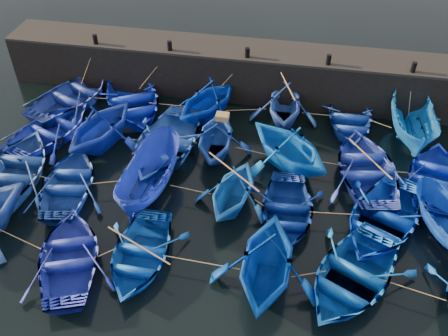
% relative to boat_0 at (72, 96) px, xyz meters
% --- Properties ---
extents(ground, '(120.00, 120.00, 0.00)m').
position_rel_boat_0_xyz_m(ground, '(8.89, -7.61, -0.55)').
color(ground, black).
rests_on(ground, ground).
extents(quay_wall, '(26.00, 2.50, 2.50)m').
position_rel_boat_0_xyz_m(quay_wall, '(8.89, 2.89, 0.70)').
color(quay_wall, black).
rests_on(quay_wall, ground).
extents(quay_top, '(26.00, 2.50, 0.12)m').
position_rel_boat_0_xyz_m(quay_top, '(8.89, 2.89, 2.01)').
color(quay_top, black).
rests_on(quay_top, quay_wall).
extents(bollard_0, '(0.24, 0.24, 0.50)m').
position_rel_boat_0_xyz_m(bollard_0, '(0.89, 1.99, 2.32)').
color(bollard_0, black).
rests_on(bollard_0, quay_top).
extents(bollard_1, '(0.24, 0.24, 0.50)m').
position_rel_boat_0_xyz_m(bollard_1, '(4.89, 1.99, 2.32)').
color(bollard_1, black).
rests_on(bollard_1, quay_top).
extents(bollard_2, '(0.24, 0.24, 0.50)m').
position_rel_boat_0_xyz_m(bollard_2, '(8.89, 1.99, 2.32)').
color(bollard_2, black).
rests_on(bollard_2, quay_top).
extents(bollard_3, '(0.24, 0.24, 0.50)m').
position_rel_boat_0_xyz_m(bollard_3, '(12.89, 1.99, 2.32)').
color(bollard_3, black).
rests_on(bollard_3, quay_top).
extents(bollard_4, '(0.24, 0.24, 0.50)m').
position_rel_boat_0_xyz_m(bollard_4, '(16.89, 1.99, 2.32)').
color(bollard_4, black).
rests_on(bollard_4, quay_top).
extents(boat_0, '(5.52, 6.33, 1.10)m').
position_rel_boat_0_xyz_m(boat_0, '(0.00, 0.00, 0.00)').
color(boat_0, navy).
rests_on(boat_0, ground).
extents(boat_1, '(6.25, 6.88, 1.17)m').
position_rel_boat_0_xyz_m(boat_1, '(3.24, 0.10, 0.04)').
color(boat_1, '#0F29D5').
rests_on(boat_1, ground).
extents(boat_2, '(5.10, 5.33, 2.18)m').
position_rel_boat_0_xyz_m(boat_2, '(7.22, 0.12, 0.54)').
color(boat_2, '#0028A0').
rests_on(boat_2, ground).
extents(boat_3, '(3.65, 4.17, 2.10)m').
position_rel_boat_0_xyz_m(boat_3, '(11.02, 0.63, 0.50)').
color(boat_3, '#2A4DA2').
rests_on(boat_3, ground).
extents(boat_4, '(3.51, 4.73, 0.95)m').
position_rel_boat_0_xyz_m(boat_4, '(14.28, 0.64, -0.07)').
color(boat_4, '#193E99').
rests_on(boat_4, ground).
extents(boat_5, '(2.10, 5.23, 2.00)m').
position_rel_boat_0_xyz_m(boat_5, '(17.13, 0.13, 0.45)').
color(boat_5, blue).
rests_on(boat_5, ground).
extents(boat_6, '(5.09, 5.86, 1.02)m').
position_rel_boat_0_xyz_m(boat_6, '(0.18, -2.90, -0.04)').
color(boat_6, '#1D31B5').
rests_on(boat_6, ground).
extents(boat_7, '(4.93, 5.33, 2.31)m').
position_rel_boat_0_xyz_m(boat_7, '(2.82, -2.97, 0.61)').
color(boat_7, navy).
rests_on(boat_7, ground).
extents(boat_8, '(4.65, 6.07, 1.17)m').
position_rel_boat_0_xyz_m(boat_8, '(5.88, -3.06, 0.04)').
color(boat_8, blue).
rests_on(boat_8, ground).
extents(boat_9, '(3.61, 4.10, 2.03)m').
position_rel_boat_0_xyz_m(boat_9, '(8.20, -2.71, 0.47)').
color(boat_9, navy).
rests_on(boat_9, ground).
extents(boat_10, '(5.96, 5.90, 2.37)m').
position_rel_boat_0_xyz_m(boat_10, '(11.53, -2.99, 0.64)').
color(boat_10, blue).
rests_on(boat_10, ground).
extents(boat_11, '(4.70, 5.92, 1.10)m').
position_rel_boat_0_xyz_m(boat_11, '(14.99, -3.13, 0.00)').
color(boat_11, '#2138A8').
rests_on(boat_11, ground).
extents(boat_12, '(4.24, 5.29, 0.98)m').
position_rel_boat_0_xyz_m(boat_12, '(17.86, -3.09, -0.06)').
color(boat_12, '#112FD0').
rests_on(boat_12, ground).
extents(boat_13, '(4.32, 5.77, 1.14)m').
position_rel_boat_0_xyz_m(boat_13, '(-0.02, -6.13, 0.02)').
color(boat_13, navy).
rests_on(boat_13, ground).
extents(boat_14, '(4.01, 5.04, 0.94)m').
position_rel_boat_0_xyz_m(boat_14, '(2.57, -6.27, -0.08)').
color(boat_14, '#1B4097').
rests_on(boat_14, ground).
extents(boat_15, '(2.32, 5.03, 1.88)m').
position_rel_boat_0_xyz_m(boat_15, '(5.96, -5.73, 0.39)').
color(boat_15, navy).
rests_on(boat_15, ground).
extents(boat_16, '(3.78, 4.17, 1.92)m').
position_rel_boat_0_xyz_m(boat_16, '(9.54, -5.94, 0.41)').
color(boat_16, blue).
rests_on(boat_16, ground).
extents(boat_17, '(3.48, 4.65, 0.92)m').
position_rel_boat_0_xyz_m(boat_17, '(11.76, -6.24, -0.09)').
color(boat_17, navy).
rests_on(boat_17, ground).
extents(boat_18, '(5.53, 6.29, 1.09)m').
position_rel_boat_0_xyz_m(boat_18, '(15.49, -6.04, -0.00)').
color(boat_18, blue).
rests_on(boat_18, ground).
extents(boat_19, '(3.02, 4.27, 1.55)m').
position_rel_boat_0_xyz_m(boat_19, '(17.75, -6.15, 0.23)').
color(boat_19, '#0A3BA4').
rests_on(boat_19, ground).
extents(boat_21, '(4.68, 5.47, 0.96)m').
position_rel_boat_0_xyz_m(boat_21, '(4.24, -10.00, -0.07)').
color(boat_21, '#202D9F').
rests_on(boat_21, ground).
extents(boat_22, '(3.14, 4.37, 0.90)m').
position_rel_boat_0_xyz_m(boat_22, '(6.68, -9.40, -0.10)').
color(boat_22, '#0C49B3').
rests_on(boat_22, ground).
extents(boat_23, '(4.00, 4.60, 2.37)m').
position_rel_boat_0_xyz_m(boat_23, '(11.31, -9.51, 0.64)').
color(boat_23, '#013595').
rests_on(boat_23, ground).
extents(boat_24, '(5.52, 6.18, 1.06)m').
position_rel_boat_0_xyz_m(boat_24, '(14.29, -9.03, -0.02)').
color(boat_24, '#0C50AE').
rests_on(boat_24, ground).
extents(wooden_crate, '(0.57, 0.45, 0.27)m').
position_rel_boat_0_xyz_m(wooden_crate, '(8.50, -2.71, 1.62)').
color(wooden_crate, olive).
rests_on(wooden_crate, boat_9).
extents(mooring_ropes, '(17.51, 11.93, 2.10)m').
position_rel_boat_0_xyz_m(mooring_ropes, '(8.96, -2.70, 0.33)').
color(mooring_ropes, tan).
rests_on(mooring_ropes, ground).
extents(loose_oars, '(10.57, 12.11, 1.25)m').
position_rel_boat_0_xyz_m(loose_oars, '(10.56, -4.46, 0.99)').
color(loose_oars, '#99724C').
rests_on(loose_oars, ground).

